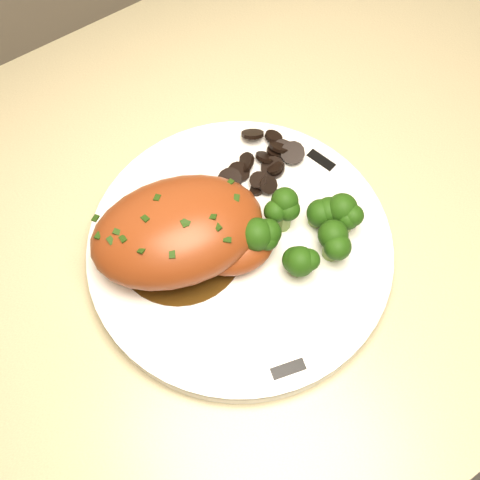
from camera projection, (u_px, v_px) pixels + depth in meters
counter at (309, 287)px, 1.02m from camera, size 1.94×0.65×0.96m
plate at (240, 249)px, 0.57m from camera, size 0.33×0.33×0.02m
rim_accent_0 at (321, 160)px, 0.61m from camera, size 0.02×0.03×0.00m
rim_accent_1 at (112, 222)px, 0.58m from camera, size 0.03×0.03×0.00m
rim_accent_2 at (288, 369)px, 0.51m from camera, size 0.03×0.02×0.00m
gravy_pool at (180, 246)px, 0.56m from camera, size 0.12×0.12×0.00m
chicken_breast at (184, 233)px, 0.54m from camera, size 0.18×0.15×0.06m
mushroom_pile at (266, 162)px, 0.60m from camera, size 0.09×0.07×0.03m
broccoli_florets at (307, 230)px, 0.55m from camera, size 0.10×0.08×0.04m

